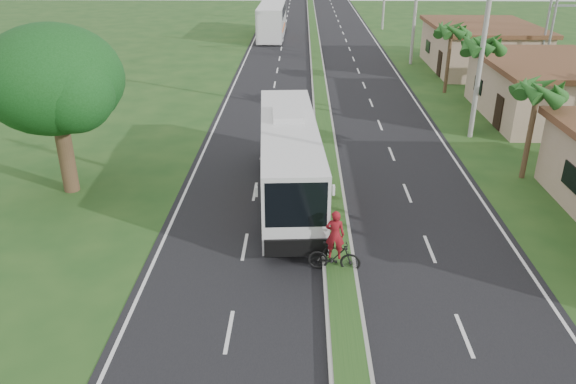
{
  "coord_description": "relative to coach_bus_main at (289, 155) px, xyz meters",
  "views": [
    {
      "loc": [
        -1.41,
        -13.41,
        10.87
      ],
      "look_at": [
        -1.88,
        6.14,
        1.8
      ],
      "focal_mm": 35.0,
      "sensor_mm": 36.0,
      "label": 1
    }
  ],
  "objects": [
    {
      "name": "shade_tree",
      "position": [
        -10.19,
        0.51,
        2.99
      ],
      "size": [
        6.3,
        6.0,
        7.54
      ],
      "color": "#473321",
      "rests_on": "ground"
    },
    {
      "name": "lane_edge_left",
      "position": [
        -4.78,
        10.49,
        -2.04
      ],
      "size": [
        0.12,
        160.0,
        0.01
      ],
      "primitive_type": "cube",
      "color": "silver",
      "rests_on": "ground"
    },
    {
      "name": "utility_pole_b",
      "position": [
        10.39,
        8.49,
        4.22
      ],
      "size": [
        3.2,
        0.28,
        12.0
      ],
      "color": "gray",
      "rests_on": "ground"
    },
    {
      "name": "median_strip",
      "position": [
        1.92,
        10.49,
        -1.93
      ],
      "size": [
        1.2,
        160.0,
        0.18
      ],
      "color": "gray",
      "rests_on": "ground"
    },
    {
      "name": "shop_mid",
      "position": [
        15.92,
        12.49,
        -0.18
      ],
      "size": [
        7.6,
        10.6,
        3.67
      ],
      "color": "tan",
      "rests_on": "ground"
    },
    {
      "name": "palm_verge_d",
      "position": [
        11.22,
        18.49,
        2.51
      ],
      "size": [
        2.4,
        2.4,
        5.25
      ],
      "color": "#473321",
      "rests_on": "ground"
    },
    {
      "name": "motorcyclist",
      "position": [
        1.72,
        -6.07,
        -1.19
      ],
      "size": [
        1.92,
        0.77,
        2.36
      ],
      "rotation": [
        0.0,
        0.0,
        -0.13
      ],
      "color": "black",
      "rests_on": "ground"
    },
    {
      "name": "palm_verge_b",
      "position": [
        11.32,
        2.49,
        2.32
      ],
      "size": [
        2.4,
        2.4,
        5.05
      ],
      "color": "#473321",
      "rests_on": "ground"
    },
    {
      "name": "road_asphalt",
      "position": [
        1.92,
        10.49,
        -2.03
      ],
      "size": [
        14.0,
        160.0,
        0.02
      ],
      "primitive_type": "cube",
      "color": "black",
      "rests_on": "ground"
    },
    {
      "name": "lane_edge_right",
      "position": [
        8.62,
        10.49,
        -2.04
      ],
      "size": [
        0.12,
        160.0,
        0.01
      ],
      "primitive_type": "cube",
      "color": "silver",
      "rests_on": "ground"
    },
    {
      "name": "palm_verge_c",
      "position": [
        10.72,
        9.49,
        3.08
      ],
      "size": [
        2.4,
        2.4,
        5.85
      ],
      "color": "#473321",
      "rests_on": "ground"
    },
    {
      "name": "ground",
      "position": [
        1.92,
        -9.51,
        -2.04
      ],
      "size": [
        180.0,
        180.0,
        0.0
      ],
      "primitive_type": "plane",
      "color": "#1E4619",
      "rests_on": "ground"
    },
    {
      "name": "shop_far",
      "position": [
        15.92,
        26.49,
        -0.11
      ],
      "size": [
        8.6,
        11.6,
        3.82
      ],
      "color": "tan",
      "rests_on": "ground"
    },
    {
      "name": "coach_bus_main",
      "position": [
        0.0,
        0.0,
        0.0
      ],
      "size": [
        3.13,
        11.59,
        3.7
      ],
      "rotation": [
        0.0,
        0.0,
        0.07
      ],
      "color": "silver",
      "rests_on": "ground"
    },
    {
      "name": "coach_bus_far",
      "position": [
        -2.86,
        42.96,
        0.02
      ],
      "size": [
        2.85,
        12.47,
        3.62
      ],
      "rotation": [
        0.0,
        0.0,
        -0.01
      ],
      "color": "white",
      "rests_on": "ground"
    }
  ]
}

